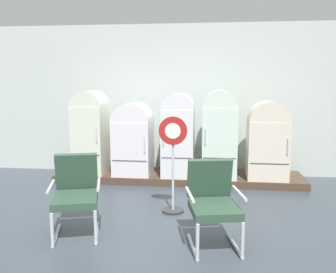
% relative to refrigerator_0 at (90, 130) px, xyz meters
% --- Properties ---
extents(ground, '(12.00, 10.00, 0.05)m').
position_rel_refrigerator_0_xyz_m(ground, '(1.68, -2.91, -1.00)').
color(ground, '#38414A').
extents(back_wall, '(11.76, 0.12, 3.01)m').
position_rel_refrigerator_0_xyz_m(back_wall, '(1.68, 0.75, 0.55)').
color(back_wall, silver).
rests_on(back_wall, ground).
extents(display_plinth, '(4.65, 0.95, 0.13)m').
position_rel_refrigerator_0_xyz_m(display_plinth, '(1.68, 0.11, -0.90)').
color(display_plinth, '#4C382A').
rests_on(display_plinth, ground).
extents(refrigerator_0, '(0.58, 0.67, 1.57)m').
position_rel_refrigerator_0_xyz_m(refrigerator_0, '(0.00, 0.00, 0.00)').
color(refrigerator_0, silver).
rests_on(refrigerator_0, display_plinth).
extents(refrigerator_1, '(0.70, 0.71, 1.36)m').
position_rel_refrigerator_0_xyz_m(refrigerator_1, '(0.82, 0.02, -0.13)').
color(refrigerator_1, white).
rests_on(refrigerator_1, display_plinth).
extents(refrigerator_2, '(0.58, 0.67, 1.53)m').
position_rel_refrigerator_0_xyz_m(refrigerator_2, '(1.68, 0.00, -0.02)').
color(refrigerator_2, white).
rests_on(refrigerator_2, display_plinth).
extents(refrigerator_3, '(0.62, 0.64, 1.60)m').
position_rel_refrigerator_0_xyz_m(refrigerator_3, '(2.44, -0.01, 0.01)').
color(refrigerator_3, silver).
rests_on(refrigerator_3, display_plinth).
extents(refrigerator_4, '(0.72, 0.61, 1.40)m').
position_rel_refrigerator_0_xyz_m(refrigerator_4, '(3.30, -0.03, -0.11)').
color(refrigerator_4, beige).
rests_on(refrigerator_4, display_plinth).
extents(armchair_left, '(0.72, 0.82, 0.98)m').
position_rel_refrigerator_0_xyz_m(armchair_left, '(0.64, -2.48, -0.43)').
color(armchair_left, silver).
rests_on(armchair_left, ground).
extents(armchair_right, '(0.69, 0.80, 0.98)m').
position_rel_refrigerator_0_xyz_m(armchair_right, '(2.32, -2.61, -0.43)').
color(armchair_right, silver).
rests_on(armchair_right, ground).
extents(sign_stand, '(0.40, 0.32, 1.39)m').
position_rel_refrigerator_0_xyz_m(sign_stand, '(1.76, -1.61, -0.34)').
color(sign_stand, '#2D2D30').
rests_on(sign_stand, ground).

